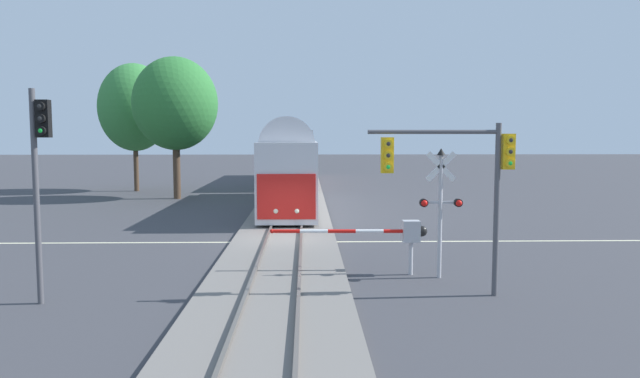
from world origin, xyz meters
TOP-DOWN VIEW (x-y plane):
  - ground_plane at (0.00, 0.00)m, footprint 220.00×220.00m
  - road_centre_stripe at (0.00, 0.00)m, footprint 44.00×0.20m
  - railway_track at (0.00, 0.00)m, footprint 4.40×80.00m
  - commuter_train at (0.00, 20.86)m, footprint 3.04×39.49m
  - crossing_gate_near at (3.87, -6.05)m, footprint 5.16×0.40m
  - crossing_signal_mast at (5.21, -6.52)m, footprint 1.36×0.44m
  - traffic_signal_near_left at (-6.21, -9.20)m, footprint 0.53×0.38m
  - traffic_signal_near_right at (5.26, -8.68)m, footprint 4.13×0.38m
  - oak_behind_train at (-8.30, 17.45)m, footprint 5.97×5.97m
  - pine_left_background at (-12.83, 23.31)m, footprint 5.69×5.69m

SIDE VIEW (x-z plane):
  - ground_plane at x=0.00m, z-range 0.00..0.00m
  - road_centre_stripe at x=0.00m, z-range 0.00..0.01m
  - railway_track at x=0.00m, z-range -0.06..0.26m
  - crossing_gate_near at x=3.87m, z-range 0.49..2.29m
  - crossing_signal_mast at x=5.21m, z-range 0.46..4.63m
  - commuter_train at x=0.00m, z-range 0.22..5.38m
  - traffic_signal_near_right at x=5.26m, z-range 1.22..6.16m
  - traffic_signal_near_left at x=-6.21m, z-range 0.98..6.81m
  - pine_left_background at x=-12.83m, z-range 1.61..11.87m
  - oak_behind_train at x=-8.30m, z-range 1.72..11.77m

